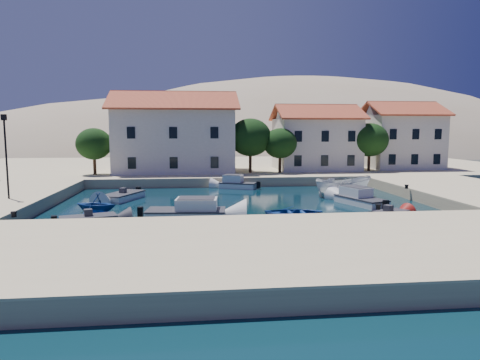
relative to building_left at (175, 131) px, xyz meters
name	(u,v)px	position (x,y,z in m)	size (l,w,h in m)	color
ground	(257,231)	(6.00, -28.00, -5.94)	(400.00, 400.00, 0.00)	black
quay_south	(276,250)	(6.00, -34.00, -5.44)	(52.00, 12.00, 1.00)	#CAB58A
quay_east	(468,193)	(26.50, -18.00, -5.44)	(11.00, 20.00, 1.00)	#CAB58A
quay_west	(0,201)	(-13.00, -18.00, -5.44)	(8.00, 20.00, 1.00)	#CAB58A
quay_north	(233,168)	(8.00, 10.00, -5.44)	(80.00, 36.00, 1.00)	#CAB58A
hills	(263,213)	(26.64, 95.62, -29.34)	(254.00, 176.00, 99.00)	tan
building_left	(175,131)	(0.00, 0.00, 0.00)	(14.70, 9.45, 9.70)	beige
building_mid	(316,137)	(18.00, 1.00, -0.71)	(10.50, 8.40, 8.30)	beige
building_right	(400,134)	(30.00, 2.00, -0.46)	(9.45, 8.40, 8.80)	beige
trees	(263,140)	(10.51, -2.54, -1.10)	(37.30, 5.30, 6.45)	#382314
lamppost	(6,148)	(-11.50, -20.00, -1.18)	(0.35, 0.25, 6.22)	black
bollards	(288,201)	(8.80, -24.13, -4.79)	(29.36, 9.56, 0.30)	black
motorboat_grey_sw	(89,221)	(-4.52, -25.36, -5.64)	(3.76, 2.59, 1.25)	#35353A
cabin_cruiser_south	(186,211)	(1.67, -23.82, -5.46)	(5.60, 2.85, 1.60)	silver
rowboat_south	(295,217)	(9.26, -24.14, -5.94)	(2.94, 4.11, 0.85)	navy
motorboat_red_se	(388,216)	(15.26, -26.01, -5.64)	(3.40, 2.83, 1.25)	maroon
cabin_cruiser_east	(361,199)	(15.79, -19.98, -5.46)	(3.34, 5.08, 1.60)	silver
boat_east	(343,197)	(15.84, -15.64, -5.94)	(2.00, 5.32, 2.06)	silver
motorboat_white_ne	(332,186)	(16.66, -10.17, -5.64)	(2.17, 3.46, 1.25)	silver
rowboat_west	(96,213)	(-4.95, -21.18, -5.94)	(2.68, 3.10, 1.63)	navy
motorboat_white_west	(123,196)	(-3.94, -15.29, -5.64)	(3.55, 4.86, 1.25)	silver
cabin_cruiser_north	(238,184)	(6.81, -9.05, -5.46)	(4.12, 2.94, 1.60)	silver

